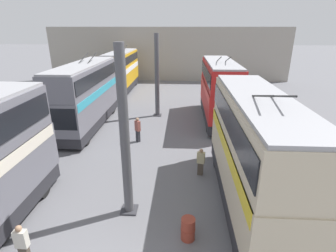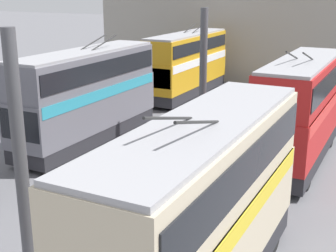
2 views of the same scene
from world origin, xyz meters
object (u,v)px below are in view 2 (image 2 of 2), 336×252
bus_right_mid (87,92)px  person_by_left_row (174,219)px  bus_left_near (203,203)px  bus_left_far (301,105)px  person_aisle_midway (133,156)px  bus_right_far (187,61)px

bus_right_mid → person_by_left_row: 11.61m
bus_left_near → bus_right_mid: size_ratio=0.95×
bus_left_far → person_aisle_midway: 8.37m
bus_left_far → bus_right_far: bearing=45.9°
bus_left_near → person_by_left_row: bearing=39.9°
bus_left_near → bus_left_far: size_ratio=1.05×
person_aisle_midway → bus_left_far: bearing=176.7°
bus_right_mid → person_aisle_midway: (-2.95, -4.60, -1.93)m
bus_right_far → person_aisle_midway: size_ratio=5.62×
bus_right_mid → bus_right_far: size_ratio=1.00×
bus_right_mid → bus_right_far: bus_right_mid is taller
bus_right_mid → person_by_left_row: bearing=-129.4°
bus_left_far → person_aisle_midway: (-5.18, 6.28, -1.93)m
person_by_left_row → bus_right_far: bearing=37.8°
person_aisle_midway → bus_right_mid: bearing=-75.5°
person_by_left_row → bus_left_near: bearing=-126.1°
person_by_left_row → person_aisle_midway: 6.02m
bus_left_near → bus_right_far: 25.01m
bus_left_near → person_aisle_midway: 9.45m
bus_right_far → person_by_left_row: bus_right_far is taller
bus_left_near → bus_right_mid: bearing=48.2°
bus_left_far → person_by_left_row: (-9.47, 2.06, -2.07)m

